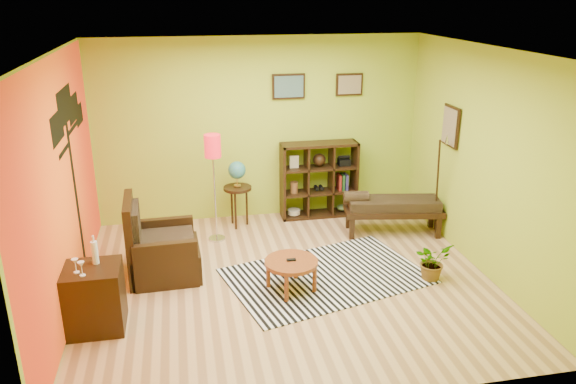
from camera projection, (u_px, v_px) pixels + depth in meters
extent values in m
plane|color=tan|center=(287.00, 281.00, 6.99)|extent=(5.00, 5.00, 0.00)
cube|color=#A1BC2E|center=(259.00, 130.00, 8.60)|extent=(5.00, 0.04, 2.80)
cube|color=#A1BC2E|center=(342.00, 260.00, 4.44)|extent=(5.00, 0.04, 2.80)
cube|color=#A1BC2E|center=(61.00, 188.00, 6.07)|extent=(0.04, 4.50, 2.80)
cube|color=#A1BC2E|center=(485.00, 162.00, 6.97)|extent=(0.04, 4.50, 2.80)
cube|color=white|center=(287.00, 51.00, 6.04)|extent=(5.00, 4.50, 0.04)
cube|color=#FF5C14|center=(63.00, 188.00, 6.07)|extent=(0.01, 4.45, 2.75)
cube|color=black|center=(77.00, 200.00, 6.70)|extent=(0.01, 0.14, 2.10)
cube|color=black|center=(57.00, 128.00, 5.90)|extent=(0.01, 0.65, 0.32)
cube|color=black|center=(65.00, 106.00, 6.36)|extent=(0.01, 0.85, 0.40)
cube|color=black|center=(73.00, 108.00, 6.87)|extent=(0.01, 0.70, 0.32)
cube|color=black|center=(79.00, 115.00, 7.24)|extent=(0.01, 0.50, 0.26)
cube|color=black|center=(289.00, 86.00, 8.43)|extent=(0.50, 0.03, 0.38)
cube|color=slate|center=(289.00, 87.00, 8.41)|extent=(0.44, 0.01, 0.32)
cube|color=black|center=(349.00, 84.00, 8.60)|extent=(0.42, 0.03, 0.34)
cube|color=#998561|center=(350.00, 85.00, 8.58)|extent=(0.36, 0.01, 0.28)
cube|color=black|center=(451.00, 126.00, 7.71)|extent=(0.03, 0.44, 0.56)
cube|color=#998561|center=(449.00, 126.00, 7.71)|extent=(0.01, 0.38, 0.50)
cylinder|color=black|center=(437.00, 186.00, 7.98)|extent=(0.23, 0.34, 1.46)
cone|color=silver|center=(447.00, 139.00, 7.59)|extent=(0.08, 0.09, 0.16)
cube|color=white|center=(326.00, 276.00, 7.10)|extent=(2.73, 2.12, 0.01)
cylinder|color=brown|center=(291.00, 262.00, 6.66)|extent=(0.64, 0.64, 0.05)
cylinder|color=brown|center=(296.00, 266.00, 6.99)|extent=(0.05, 0.05, 0.35)
cylinder|color=brown|center=(268.00, 275.00, 6.78)|extent=(0.05, 0.05, 0.35)
cylinder|color=brown|center=(315.00, 279.00, 6.67)|extent=(0.05, 0.05, 0.35)
cylinder|color=brown|center=(287.00, 289.00, 6.46)|extent=(0.05, 0.05, 0.35)
cube|color=black|center=(291.00, 260.00, 6.65)|extent=(0.11, 0.05, 0.02)
cube|color=black|center=(166.00, 261.00, 7.10)|extent=(0.86, 0.85, 0.38)
cube|color=black|center=(131.00, 240.00, 6.90)|extent=(0.12, 0.82, 1.05)
cube|color=black|center=(166.00, 266.00, 6.70)|extent=(0.76, 0.12, 0.61)
cube|color=black|center=(165.00, 240.00, 7.42)|extent=(0.76, 0.12, 0.61)
cube|color=#DEAB65|center=(167.00, 242.00, 7.02)|extent=(0.69, 0.67, 0.13)
cube|color=#DEAB65|center=(136.00, 225.00, 6.85)|extent=(0.11, 0.61, 0.48)
cube|color=black|center=(94.00, 298.00, 5.91)|extent=(0.60, 0.55, 0.71)
cylinder|color=white|center=(95.00, 253.00, 5.85)|extent=(0.07, 0.07, 0.25)
cylinder|color=white|center=(93.00, 239.00, 5.80)|extent=(0.02, 0.02, 0.07)
cylinder|color=white|center=(77.00, 272.00, 5.70)|extent=(0.06, 0.06, 0.01)
cylinder|color=white|center=(76.00, 268.00, 5.68)|extent=(0.01, 0.01, 0.09)
cone|color=white|center=(75.00, 262.00, 5.66)|extent=(0.07, 0.07, 0.06)
cylinder|color=white|center=(83.00, 275.00, 5.63)|extent=(0.06, 0.06, 0.01)
cylinder|color=white|center=(82.00, 271.00, 5.62)|extent=(0.01, 0.01, 0.09)
cone|color=white|center=(81.00, 265.00, 5.59)|extent=(0.07, 0.07, 0.06)
cylinder|color=silver|center=(217.00, 238.00, 8.15)|extent=(0.24, 0.24, 0.03)
cylinder|color=silver|center=(215.00, 193.00, 7.91)|extent=(0.02, 0.02, 1.45)
cylinder|color=red|center=(213.00, 146.00, 7.68)|extent=(0.23, 0.23, 0.32)
cylinder|color=black|center=(237.00, 188.00, 8.43)|extent=(0.42, 0.42, 0.04)
cylinder|color=black|center=(247.00, 207.00, 8.58)|extent=(0.03, 0.03, 0.59)
cylinder|color=black|center=(232.00, 206.00, 8.62)|extent=(0.03, 0.03, 0.59)
cylinder|color=black|center=(236.00, 211.00, 8.41)|extent=(0.03, 0.03, 0.59)
cylinder|color=gold|center=(237.00, 185.00, 8.41)|extent=(0.11, 0.11, 0.02)
cylinder|color=gold|center=(237.00, 182.00, 8.39)|extent=(0.02, 0.02, 0.11)
sphere|color=#2060B2|center=(237.00, 170.00, 8.33)|extent=(0.26, 0.26, 0.26)
cube|color=black|center=(283.00, 182.00, 8.72)|extent=(0.04, 0.35, 1.20)
cube|color=black|center=(354.00, 178.00, 8.93)|extent=(0.04, 0.35, 1.20)
cube|color=black|center=(318.00, 214.00, 9.02)|extent=(1.20, 0.35, 0.04)
cube|color=black|center=(320.00, 144.00, 8.63)|extent=(1.20, 0.35, 0.04)
cube|color=black|center=(307.00, 181.00, 8.79)|extent=(0.03, 0.33, 1.12)
cube|color=black|center=(331.00, 179.00, 8.86)|extent=(0.03, 0.33, 1.12)
cube|color=black|center=(319.00, 192.00, 8.89)|extent=(1.12, 0.33, 0.03)
cube|color=black|center=(319.00, 168.00, 8.76)|extent=(1.12, 0.33, 0.03)
cylinder|color=#B8AA8F|center=(294.00, 212.00, 8.93)|extent=(0.20, 0.20, 0.07)
sphere|color=black|center=(319.00, 160.00, 8.71)|extent=(0.20, 0.20, 0.20)
cube|color=black|center=(344.00, 162.00, 8.81)|extent=(0.18, 0.15, 0.10)
cylinder|color=black|center=(316.00, 188.00, 8.86)|extent=(0.06, 0.12, 0.06)
cylinder|color=black|center=(321.00, 187.00, 8.88)|extent=(0.06, 0.12, 0.06)
ellipsoid|color=#384C26|center=(342.00, 208.00, 9.07)|extent=(0.18, 0.18, 0.09)
cylinder|color=brown|center=(294.00, 187.00, 8.79)|extent=(0.12, 0.12, 0.18)
cube|color=#B8AA8F|center=(294.00, 162.00, 8.65)|extent=(0.14, 0.03, 0.20)
cube|color=maroon|center=(339.00, 182.00, 8.91)|extent=(0.04, 0.18, 0.26)
cube|color=#1E4C1E|center=(342.00, 182.00, 8.92)|extent=(0.04, 0.18, 0.26)
cube|color=navy|center=(346.00, 182.00, 8.93)|extent=(0.04, 0.18, 0.26)
cube|color=black|center=(393.00, 210.00, 8.26)|extent=(1.49, 0.74, 0.08)
cube|color=#DEAB65|center=(394.00, 203.00, 8.22)|extent=(1.38, 0.67, 0.14)
cylinder|color=#DEAB65|center=(356.00, 197.00, 8.18)|extent=(0.38, 0.24, 0.18)
cube|color=black|center=(431.00, 217.00, 8.53)|extent=(0.08, 0.08, 0.32)
cube|color=black|center=(348.00, 218.00, 8.51)|extent=(0.08, 0.08, 0.32)
cube|color=black|center=(438.00, 228.00, 8.15)|extent=(0.08, 0.08, 0.32)
cube|color=black|center=(352.00, 229.00, 8.12)|extent=(0.08, 0.08, 0.32)
imported|color=#26661E|center=(432.00, 265.00, 6.98)|extent=(0.58, 0.61, 0.38)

